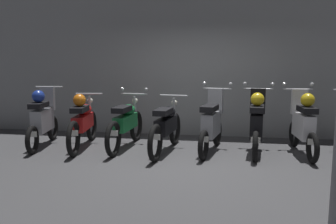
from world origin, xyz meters
The scene contains 9 objects.
ground_plane centered at (0.00, 0.00, 0.00)m, with size 80.00×80.00×0.00m, color #424244.
back_wall centered at (0.00, 2.41, 1.58)m, with size 16.00×0.30×3.17m, color gray.
motorbike_slot_0 centered at (-2.91, 0.76, 0.57)m, with size 0.56×1.67×1.18m.
motorbike_slot_1 centered at (-2.08, 0.77, 0.53)m, with size 0.56×1.95×1.08m.
motorbike_slot_2 centered at (-1.24, 0.89, 0.49)m, with size 0.59×1.95×1.15m.
motorbike_slot_3 centered at (-0.41, 0.70, 0.49)m, with size 0.56×1.95×1.03m.
motorbike_slot_4 centered at (0.42, 0.85, 0.53)m, with size 0.58×1.67×1.29m.
motorbike_slot_5 centered at (1.25, 0.90, 0.57)m, with size 0.59×1.68×1.29m.
motorbike_slot_6 centered at (2.07, 0.93, 0.57)m, with size 0.59×1.68×1.29m.
Camera 1 is at (0.63, -5.74, 1.73)m, focal length 38.04 mm.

